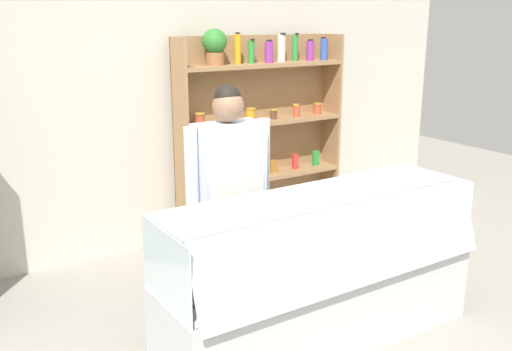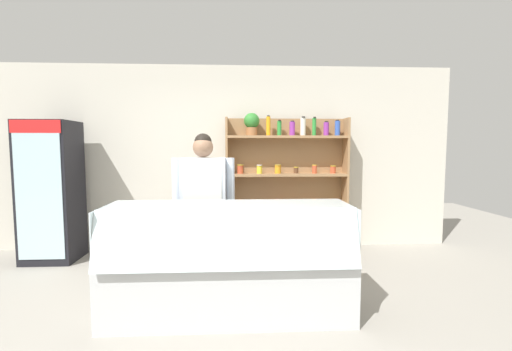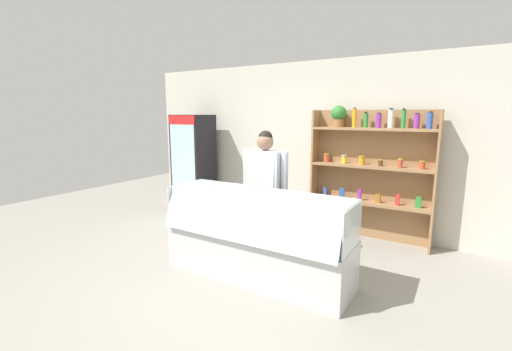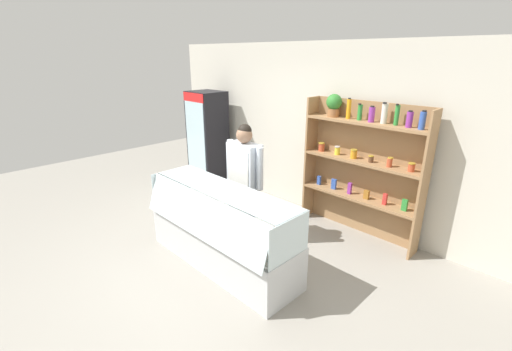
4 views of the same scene
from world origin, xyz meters
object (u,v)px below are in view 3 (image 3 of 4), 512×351
(drinks_fridge, at_px, (194,165))
(deli_display_case, at_px, (257,251))
(shelving_unit, at_px, (369,166))
(shop_clerk, at_px, (265,182))

(drinks_fridge, bearing_deg, deli_display_case, -34.55)
(drinks_fridge, bearing_deg, shelving_unit, 5.24)
(deli_display_case, xyz_separation_m, shop_clerk, (-0.28, 0.67, 0.67))
(shelving_unit, height_order, deli_display_case, shelving_unit)
(drinks_fridge, distance_m, shelving_unit, 3.16)
(drinks_fridge, height_order, shop_clerk, drinks_fridge)
(shelving_unit, relative_size, shop_clerk, 1.20)
(drinks_fridge, relative_size, shelving_unit, 0.93)
(shelving_unit, distance_m, deli_display_case, 2.22)
(drinks_fridge, xyz_separation_m, deli_display_case, (2.38, -1.64, -0.61))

